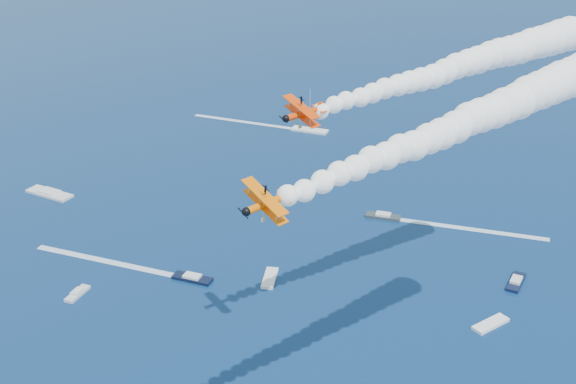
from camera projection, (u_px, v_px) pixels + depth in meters
biplane_lead at (304, 113)px, 116.96m from camera, size 8.62×9.79×6.83m
biplane_trail at (267, 203)px, 87.86m from camera, size 7.29×8.78×6.80m
smoke_trail_lead at (456, 68)px, 131.08m from camera, size 64.59×22.03×11.44m
smoke_trail_trail at (455, 126)px, 103.85m from camera, size 64.12×12.63×11.44m
spectator_boats at (24, 273)px, 176.47m from camera, size 211.86×175.59×0.70m
boat_wakes at (274, 193)px, 216.17m from camera, size 103.64×136.79×0.04m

